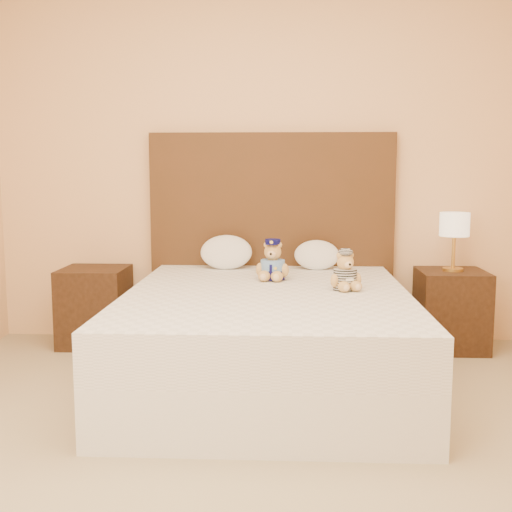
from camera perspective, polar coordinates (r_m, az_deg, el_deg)
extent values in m
cube|color=tan|center=(2.71, 0.18, -19.53)|extent=(4.00, 4.50, 0.00)
cube|color=#F1BA83|center=(4.66, 1.43, 9.05)|extent=(4.00, 0.04, 2.70)
cube|color=white|center=(3.77, 1.00, -9.11)|extent=(1.60, 2.00, 0.30)
cube|color=white|center=(3.70, 1.01, -5.03)|extent=(1.60, 2.00, 0.25)
cube|color=#472915|center=(4.64, 1.40, 1.64)|extent=(1.75, 0.08, 1.50)
cube|color=#3B2212|center=(4.71, -14.12, -4.36)|extent=(0.45, 0.45, 0.55)
cube|color=#3B2212|center=(4.65, 16.95, -4.61)|extent=(0.45, 0.45, 0.55)
cylinder|color=gold|center=(4.60, 17.09, -1.14)|extent=(0.14, 0.14, 0.02)
cylinder|color=gold|center=(4.58, 17.15, 0.47)|extent=(0.02, 0.02, 0.26)
cylinder|color=beige|center=(4.57, 17.24, 2.71)|extent=(0.20, 0.20, 0.16)
ellipsoid|color=white|center=(4.49, -2.66, 0.50)|extent=(0.36, 0.23, 0.26)
ellipsoid|color=white|center=(4.48, 5.42, 0.22)|extent=(0.31, 0.20, 0.22)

